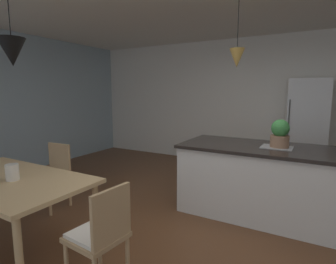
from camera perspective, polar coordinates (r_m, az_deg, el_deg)
name	(u,v)px	position (r m, az deg, el deg)	size (l,w,h in m)	color
ground_plane	(200,236)	(3.24, 6.81, -21.11)	(10.00, 8.40, 0.04)	brown
wall_back_kitchen	(262,103)	(5.97, 19.28, 5.84)	(10.00, 0.12, 2.70)	white
dining_table	(6,184)	(3.20, -31.13, -9.38)	(1.80, 0.96, 0.73)	tan
chair_kitchen_end	(101,234)	(2.32, -14.10, -20.19)	(0.43, 0.43, 0.87)	tan
chair_far_left	(53,174)	(4.02, -23.24, -8.12)	(0.43, 0.43, 0.87)	tan
kitchen_island	(264,180)	(3.69, 19.71, -9.62)	(2.09, 0.97, 0.91)	silver
refrigerator	(307,129)	(5.51, 27.49, 0.53)	(0.67, 0.67, 1.81)	silver
pendant_over_table	(12,52)	(2.98, -30.19, 14.50)	(0.25, 0.25, 0.88)	black
pendant_over_island_main	(237,58)	(3.63, 14.42, 14.99)	(0.19, 0.19, 0.81)	black
potted_plant_on_island	(280,134)	(3.53, 22.68, -0.41)	(0.22, 0.22, 0.35)	#8C664C
vase_on_dining_table	(12,172)	(3.04, -30.16, -7.39)	(0.12, 0.12, 0.16)	silver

